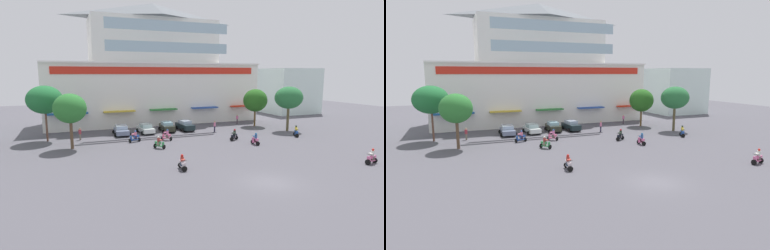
# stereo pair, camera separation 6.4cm
# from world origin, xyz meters

# --- Properties ---
(ground_plane) EXTENTS (128.00, 128.00, 0.00)m
(ground_plane) POSITION_xyz_m (0.00, 13.00, 0.00)
(ground_plane) COLOR #504E56
(colonial_building) EXTENTS (37.07, 14.77, 20.95)m
(colonial_building) POSITION_xyz_m (-0.00, 35.37, 8.90)
(colonial_building) COLOR white
(colonial_building) RESTS_ON ground
(flank_building_right) EXTENTS (10.62, 10.42, 9.89)m
(flank_building_right) POSITION_xyz_m (31.55, 37.30, 4.94)
(flank_building_right) COLOR silver
(flank_building_right) RESTS_ON ground
(plaza_tree_0) EXTENTS (3.75, 3.91, 6.51)m
(plaza_tree_0) POSITION_xyz_m (-14.69, 18.33, 4.77)
(plaza_tree_0) COLOR brown
(plaza_tree_0) RESTS_ON ground
(plaza_tree_1) EXTENTS (4.03, 3.91, 6.23)m
(plaza_tree_1) POSITION_xyz_m (14.29, 24.09, 4.33)
(plaza_tree_1) COLOR brown
(plaza_tree_1) RESTS_ON ground
(plaza_tree_2) EXTENTS (4.48, 4.76, 7.27)m
(plaza_tree_2) POSITION_xyz_m (-17.61, 23.97, 5.44)
(plaza_tree_2) COLOR brown
(plaza_tree_2) RESTS_ON ground
(plaza_tree_3) EXTENTS (4.45, 3.86, 6.82)m
(plaza_tree_3) POSITION_xyz_m (16.58, 18.45, 5.10)
(plaza_tree_3) COLOR brown
(plaza_tree_3) RESTS_ON ground
(parked_car_0) EXTENTS (2.52, 4.35, 1.42)m
(parked_car_0) POSITION_xyz_m (-7.93, 24.58, 0.72)
(parked_car_0) COLOR slate
(parked_car_0) RESTS_ON ground
(parked_car_1) EXTENTS (2.43, 4.17, 1.41)m
(parked_car_1) POSITION_xyz_m (-4.34, 24.60, 0.72)
(parked_car_1) COLOR silver
(parked_car_1) RESTS_ON ground
(parked_car_2) EXTENTS (2.35, 4.01, 1.51)m
(parked_car_2) POSITION_xyz_m (-1.02, 24.70, 0.77)
(parked_car_2) COLOR #2A2C20
(parked_car_2) RESTS_ON ground
(parked_car_3) EXTENTS (2.40, 4.26, 1.56)m
(parked_car_3) POSITION_xyz_m (1.91, 24.65, 0.78)
(parked_car_3) COLOR #1B292C
(parked_car_3) RESTS_ON ground
(scooter_rider_0) EXTENTS (0.56, 1.36, 1.54)m
(scooter_rider_0) POSITION_xyz_m (6.53, 12.06, 0.63)
(scooter_rider_0) COLOR black
(scooter_rider_0) RESTS_ON ground
(scooter_rider_1) EXTENTS (1.08, 1.43, 1.60)m
(scooter_rider_1) POSITION_xyz_m (14.68, 14.21, 0.66)
(scooter_rider_1) COLOR black
(scooter_rider_1) RESTS_ON ground
(scooter_rider_2) EXTENTS (1.45, 1.19, 1.52)m
(scooter_rider_2) POSITION_xyz_m (5.41, 15.38, 0.62)
(scooter_rider_2) COLOR black
(scooter_rider_2) RESTS_ON ground
(scooter_rider_3) EXTENTS (1.57, 0.91, 1.52)m
(scooter_rider_3) POSITION_xyz_m (-7.08, 19.24, 0.63)
(scooter_rider_3) COLOR black
(scooter_rider_3) RESTS_ON ground
(scooter_rider_4) EXTENTS (1.31, 1.40, 1.50)m
(scooter_rider_4) POSITION_xyz_m (-5.13, 14.60, 0.62)
(scooter_rider_4) COLOR black
(scooter_rider_4) RESTS_ON ground
(scooter_rider_5) EXTENTS (0.62, 1.45, 1.45)m
(scooter_rider_5) POSITION_xyz_m (-5.44, 5.88, 0.60)
(scooter_rider_5) COLOR black
(scooter_rider_5) RESTS_ON ground
(scooter_rider_6) EXTENTS (1.46, 0.76, 1.54)m
(scooter_rider_6) POSITION_xyz_m (12.47, 0.70, 0.63)
(scooter_rider_6) COLOR black
(scooter_rider_6) RESTS_ON ground
(scooter_rider_7) EXTENTS (1.37, 1.40, 1.53)m
(scooter_rider_7) POSITION_xyz_m (-2.94, 18.65, 0.63)
(scooter_rider_7) COLOR black
(scooter_rider_7) RESTS_ON ground
(pedestrian_0) EXTENTS (0.50, 0.50, 1.62)m
(pedestrian_0) POSITION_xyz_m (12.71, 27.17, 0.92)
(pedestrian_0) COLOR #4B3D47
(pedestrian_0) RESTS_ON ground
(pedestrian_1) EXTENTS (0.41, 0.41, 1.64)m
(pedestrian_1) POSITION_xyz_m (-13.61, 23.14, 0.93)
(pedestrian_1) COLOR #736759
(pedestrian_1) RESTS_ON ground
(pedestrian_2) EXTENTS (0.36, 0.36, 1.66)m
(pedestrian_2) POSITION_xyz_m (5.71, 21.89, 0.96)
(pedestrian_2) COLOR black
(pedestrian_2) RESTS_ON ground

